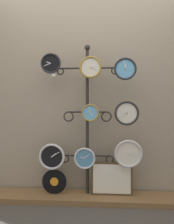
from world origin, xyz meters
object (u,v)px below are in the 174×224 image
clock_top_center (91,67)px  clock_bottom_center (85,158)px  clock_top_right (125,69)px  clock_middle_right (127,113)px  clock_bottom_left (52,157)px  picture_frame (112,179)px  display_stand (87,150)px  clock_bottom_right (128,154)px  clock_middle_center (90,113)px  vinyl_record (54,182)px  clock_top_left (51,63)px

clock_top_center → clock_bottom_center: size_ratio=1.03×
clock_top_right → clock_middle_right: clock_top_right is taller
clock_bottom_left → picture_frame: clock_bottom_left is taller
clock_bottom_center → clock_bottom_left: bearing=-177.3°
display_stand → clock_middle_right: 0.64m
clock_bottom_right → clock_top_center: bearing=178.6°
clock_bottom_left → clock_bottom_right: 0.87m
clock_middle_center → clock_top_right: bearing=-3.9°
clock_top_right → clock_bottom_right: size_ratio=0.80×
clock_middle_right → vinyl_record: bearing=176.1°
clock_middle_center → clock_bottom_right: 0.63m
clock_middle_right → clock_bottom_center: size_ratio=1.10×
clock_middle_center → picture_frame: size_ratio=0.42×
display_stand → clock_bottom_right: (0.47, -0.09, -0.01)m
clock_middle_center → vinyl_record: clock_middle_center is taller
clock_middle_center → clock_bottom_center: 0.52m
display_stand → clock_bottom_center: 0.11m
clock_top_center → clock_middle_center: 0.52m
clock_bottom_right → vinyl_record: (-0.85, 0.03, -0.34)m
clock_top_right → vinyl_record: (-0.81, 0.05, -1.29)m
clock_top_center → clock_middle_center: bearing=-151.6°
clock_top_left → clock_bottom_left: 1.06m
clock_middle_right → picture_frame: bearing=156.8°
clock_bottom_center → vinyl_record: 0.46m
clock_bottom_left → clock_top_center: bearing=2.4°
clock_top_left → clock_middle_right: 1.02m
clock_top_right → picture_frame: bearing=157.3°
clock_bottom_center → vinyl_record: (-0.36, 0.02, -0.28)m
clock_middle_right → clock_top_center: bearing=174.9°
display_stand → clock_top_left: 1.09m
clock_bottom_center → picture_frame: bearing=6.0°
clock_bottom_right → picture_frame: clock_bottom_right is taller
clock_bottom_left → picture_frame: (0.68, 0.05, -0.25)m
clock_top_center → clock_middle_center: (-0.00, -0.00, -0.52)m
display_stand → clock_bottom_left: (-0.40, -0.10, -0.06)m
clock_bottom_left → clock_bottom_right: (0.87, 0.01, 0.04)m
clock_top_left → clock_bottom_right: (0.88, 0.01, -1.02)m
display_stand → clock_top_left: size_ratio=7.65×
clock_top_center → clock_bottom_center: bearing=-179.8°
clock_top_right → clock_middle_center: bearing=176.1°
display_stand → clock_top_center: 0.96m
clock_top_left → clock_top_center: 0.45m
clock_top_left → clock_bottom_center: size_ratio=0.96×
clock_middle_center → vinyl_record: (-0.42, 0.02, -0.80)m
clock_bottom_left → clock_bottom_center: clock_bottom_left is taller
clock_top_center → clock_bottom_left: 1.11m
clock_top_left → picture_frame: (0.69, 0.05, -1.32)m
clock_top_left → clock_bottom_right: size_ratio=0.75×
clock_bottom_right → clock_bottom_center: bearing=178.8°
clock_top_right → vinyl_record: bearing=176.6°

